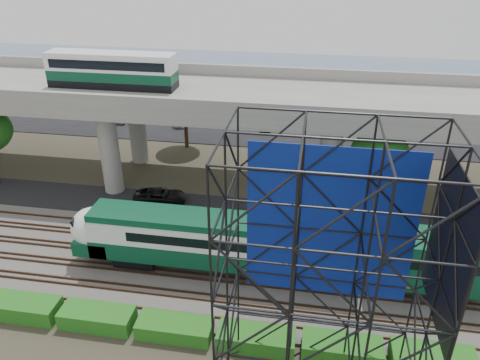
# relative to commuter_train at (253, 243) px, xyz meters

# --- Properties ---
(ground) EXTENTS (140.00, 140.00, 0.00)m
(ground) POSITION_rel_commuter_train_xyz_m (-4.92, -2.00, -2.88)
(ground) COLOR #474233
(ground) RESTS_ON ground
(ballast_bed) EXTENTS (90.00, 12.00, 0.20)m
(ballast_bed) POSITION_rel_commuter_train_xyz_m (-4.92, 0.00, -2.78)
(ballast_bed) COLOR slate
(ballast_bed) RESTS_ON ground
(service_road) EXTENTS (90.00, 5.00, 0.08)m
(service_road) POSITION_rel_commuter_train_xyz_m (-4.92, 8.50, -2.84)
(service_road) COLOR black
(service_road) RESTS_ON ground
(parking_lot) EXTENTS (90.00, 18.00, 0.08)m
(parking_lot) POSITION_rel_commuter_train_xyz_m (-4.92, 32.00, -2.84)
(parking_lot) COLOR black
(parking_lot) RESTS_ON ground
(harbor_water) EXTENTS (140.00, 40.00, 0.03)m
(harbor_water) POSITION_rel_commuter_train_xyz_m (-4.92, 54.00, -2.87)
(harbor_water) COLOR slate
(harbor_water) RESTS_ON ground
(rail_tracks) EXTENTS (90.00, 9.52, 0.16)m
(rail_tracks) POSITION_rel_commuter_train_xyz_m (-4.92, -0.00, -2.60)
(rail_tracks) COLOR #472D1E
(rail_tracks) RESTS_ON ballast_bed
(commuter_train) EXTENTS (29.30, 3.06, 4.30)m
(commuter_train) POSITION_rel_commuter_train_xyz_m (0.00, 0.00, 0.00)
(commuter_train) COLOR black
(commuter_train) RESTS_ON rail_tracks
(overpass) EXTENTS (80.00, 12.00, 12.40)m
(overpass) POSITION_rel_commuter_train_xyz_m (-5.67, 14.00, 5.33)
(overpass) COLOR #9E9B93
(overpass) RESTS_ON ground
(scaffold_tower) EXTENTS (9.36, 6.36, 15.00)m
(scaffold_tower) POSITION_rel_commuter_train_xyz_m (4.65, -9.98, 4.59)
(scaffold_tower) COLOR black
(scaffold_tower) RESTS_ON ground
(hedge_strip) EXTENTS (34.60, 1.80, 1.20)m
(hedge_strip) POSITION_rel_commuter_train_xyz_m (-3.91, -6.30, -2.32)
(hedge_strip) COLOR #166318
(hedge_strip) RESTS_ON ground
(trees) EXTENTS (40.94, 16.94, 7.69)m
(trees) POSITION_rel_commuter_train_xyz_m (-9.58, 14.17, 2.69)
(trees) COLOR #382314
(trees) RESTS_ON ground
(suv) EXTENTS (4.98, 2.75, 1.32)m
(suv) POSITION_rel_commuter_train_xyz_m (-9.84, 8.96, -2.14)
(suv) COLOR black
(suv) RESTS_ON service_road
(parked_cars) EXTENTS (33.61, 9.76, 1.32)m
(parked_cars) POSITION_rel_commuter_train_xyz_m (-4.64, 31.73, -2.18)
(parked_cars) COLOR white
(parked_cars) RESTS_ON parking_lot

